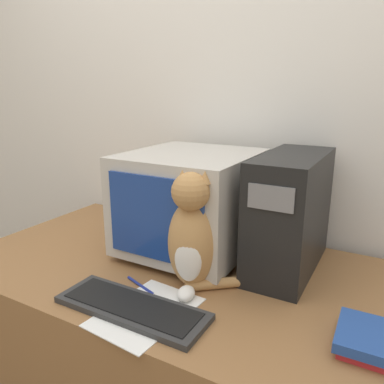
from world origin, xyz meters
TOP-DOWN VIEW (x-y plane):
  - wall_back at (0.00, 0.91)m, footprint 7.00×0.05m
  - desk at (0.00, 0.42)m, footprint 1.56×0.84m
  - crt_monitor at (-0.02, 0.56)m, footprint 0.44×0.48m
  - computer_tower at (0.33, 0.61)m, footprint 0.19×0.45m
  - keyboard at (0.03, 0.13)m, footprint 0.45×0.15m
  - cat at (0.11, 0.33)m, footprint 0.25×0.23m
  - book_stack at (0.62, 0.28)m, footprint 0.14×0.17m
  - pen at (-0.03, 0.24)m, footprint 0.13×0.05m
  - paper_sheet at (0.07, 0.14)m, footprint 0.23×0.31m

SIDE VIEW (x-z plane):
  - desk at x=0.00m, z-range 0.00..0.70m
  - paper_sheet at x=0.07m, z-range 0.70..0.71m
  - pen at x=-0.03m, z-range 0.70..0.71m
  - keyboard at x=0.03m, z-range 0.70..0.72m
  - book_stack at x=0.62m, z-range 0.71..0.75m
  - cat at x=0.11m, z-range 0.68..1.06m
  - crt_monitor at x=-0.02m, z-range 0.71..1.09m
  - computer_tower at x=0.33m, z-range 0.70..1.10m
  - wall_back at x=0.00m, z-range 0.00..2.50m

